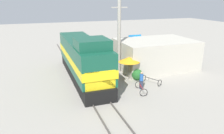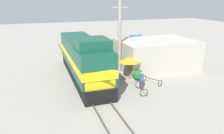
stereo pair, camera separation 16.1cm
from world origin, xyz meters
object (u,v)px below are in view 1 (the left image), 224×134
Objects in this scene: locomotive at (84,59)px; bicycle_spare at (141,88)px; billboard_sign at (135,42)px; bicycle at (151,80)px; vendor_umbrella at (129,59)px; utility_pole at (119,36)px; person_bystander at (141,80)px.

locomotive reaches higher than bicycle_spare.
billboard_sign reaches higher than bicycle.
vendor_umbrella is 1.21× the size of bicycle_spare.
vendor_umbrella is at bearing -120.12° from billboard_sign.
billboard_sign is 1.84× the size of bicycle_spare.
locomotive is at bearing -152.08° from billboard_sign.
locomotive is 5.54× the size of vendor_umbrella.
locomotive is 1.63× the size of utility_pole.
bicycle_spare is (-0.37, -0.70, -0.53)m from person_bystander.
utility_pole is at bearing 90.98° from vendor_umbrella.
bicycle_spare is at bearing -111.63° from billboard_sign.
person_bystander is 0.84× the size of bicycle_spare.
person_bystander is 0.95m from bicycle_spare.
locomotive reaches higher than bicycle.
utility_pole is 6.18m from bicycle.
billboard_sign is 10.02m from bicycle_spare.
locomotive is 6.59× the size of bicycle.
locomotive is 6.29m from person_bystander.
utility_pole reaches higher than person_bystander.
bicycle is (1.59, -1.91, -1.78)m from vendor_umbrella.
bicycle is at bearing 26.18° from person_bystander.
locomotive is 7.99× the size of person_bystander.
person_bystander is (0.14, -5.35, -3.22)m from utility_pole.
vendor_umbrella is 3.06m from bicycle.
bicycle_spare is (-0.23, -6.05, -3.76)m from utility_pole.
billboard_sign is 1.80× the size of bicycle.
vendor_umbrella reaches higher than person_bystander.
person_bystander is 0.82× the size of bicycle.
bicycle is at bearing -31.22° from locomotive.
utility_pole reaches higher than billboard_sign.
billboard_sign is (3.36, 3.01, -1.44)m from utility_pole.
locomotive is 7.13m from bicycle.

